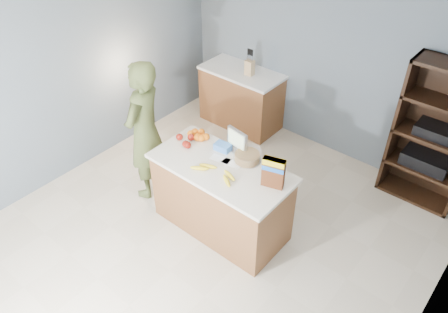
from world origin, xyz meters
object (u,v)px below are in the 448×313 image
Objects in this scene: tv at (237,140)px; cereal_box at (273,171)px; shelving_unit at (435,137)px; person at (145,132)px; counter_peninsula at (221,200)px.

cereal_box reaches higher than tv.
shelving_unit is 1.01× the size of person.
person is 1.16m from tv.
counter_peninsula is 1.21m from person.
person is (-1.11, -0.08, 0.48)m from counter_peninsula.
tv reaches higher than counter_peninsula.
counter_peninsula is at bearing -127.11° from shelving_unit.
tv is at bearing 95.40° from counter_peninsula.
tv is 0.66m from cereal_box.
person reaches higher than tv.
tv is (1.08, 0.38, 0.17)m from person.
person is at bearing -141.42° from shelving_unit.
cereal_box is (1.71, 0.17, 0.20)m from person.
cereal_box is at bearing -19.22° from tv.
cereal_box is (0.60, 0.09, 0.68)m from counter_peninsula.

